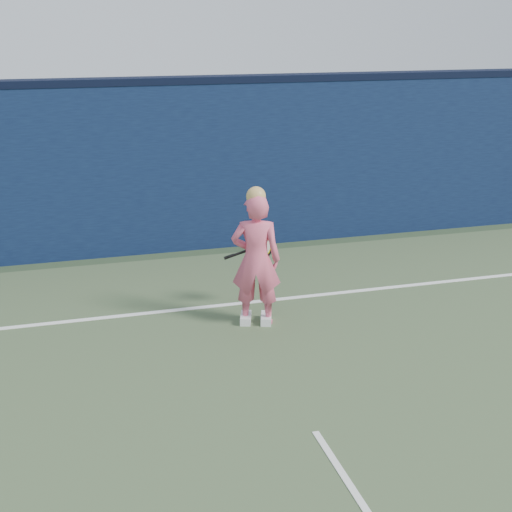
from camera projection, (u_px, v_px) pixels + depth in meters
name	position (u px, v px, depth m)	size (l,w,h in m)	color
ground	(362.00, 505.00, 5.26)	(80.00, 80.00, 0.00)	#253A23
backstop_wall	(193.00, 168.00, 10.79)	(24.00, 0.40, 2.50)	#0C1635
wall_cap	(190.00, 80.00, 10.38)	(24.00, 0.42, 0.10)	black
player	(256.00, 259.00, 8.15)	(0.66, 0.53, 1.64)	#EA5B7A
racket	(258.00, 248.00, 8.60)	(0.62, 0.14, 0.33)	black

